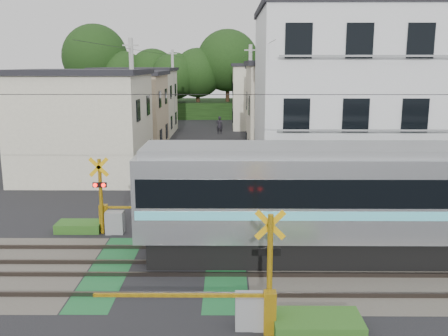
{
  "coord_description": "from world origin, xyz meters",
  "views": [
    {
      "loc": [
        1.95,
        -15.19,
        6.55
      ],
      "look_at": [
        1.8,
        5.0,
        2.36
      ],
      "focal_mm": 40.0,
      "sensor_mm": 36.0,
      "label": 1
    }
  ],
  "objects_px": {
    "crossing_signal_near": "(253,303)",
    "pedestrian": "(219,125)",
    "apartment_block": "(361,104)",
    "crossing_signal_far": "(113,216)"
  },
  "relations": [
    {
      "from": "crossing_signal_far",
      "to": "apartment_block",
      "type": "height_order",
      "value": "apartment_block"
    },
    {
      "from": "crossing_signal_near",
      "to": "crossing_signal_far",
      "type": "relative_size",
      "value": 1.0
    },
    {
      "from": "crossing_signal_far",
      "to": "pedestrian",
      "type": "height_order",
      "value": "crossing_signal_far"
    },
    {
      "from": "crossing_signal_near",
      "to": "apartment_block",
      "type": "distance_m",
      "value": 14.95
    },
    {
      "from": "crossing_signal_near",
      "to": "pedestrian",
      "type": "xyz_separation_m",
      "value": [
        -1.43,
        36.27,
        0.14
      ]
    },
    {
      "from": "crossing_signal_near",
      "to": "pedestrian",
      "type": "height_order",
      "value": "crossing_signal_near"
    },
    {
      "from": "apartment_block",
      "to": "pedestrian",
      "type": "bearing_deg",
      "value": 107.62
    },
    {
      "from": "crossing_signal_near",
      "to": "pedestrian",
      "type": "distance_m",
      "value": 36.29
    },
    {
      "from": "crossing_signal_near",
      "to": "apartment_block",
      "type": "xyz_separation_m",
      "value": [
        5.91,
        13.15,
        3.94
      ]
    },
    {
      "from": "crossing_signal_near",
      "to": "crossing_signal_far",
      "type": "height_order",
      "value": "same"
    }
  ]
}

